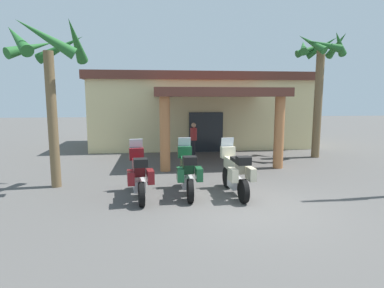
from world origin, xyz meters
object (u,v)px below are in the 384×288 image
motel_building (200,109)px  motorcycle_cream (235,172)px  motorcycle_maroon (139,174)px  pedestrian (194,137)px  palm_tree_roadside (48,64)px  motorcycle_green (187,171)px  palm_tree_near_portico (320,66)px

motel_building → motorcycle_cream: motel_building is taller
motorcycle_maroon → pedestrian: 6.52m
motel_building → palm_tree_roadside: palm_tree_roadside is taller
motel_building → pedestrian: motel_building is taller
palm_tree_roadside → motorcycle_cream: bearing=-13.9°
motorcycle_green → motel_building: bearing=-10.4°
motel_building → motorcycle_maroon: bearing=-107.6°
motorcycle_green → palm_tree_near_portico: palm_tree_near_portico is taller
motel_building → palm_tree_near_portico: size_ratio=2.18×
pedestrian → motorcycle_maroon: bearing=-93.4°
motorcycle_cream → palm_tree_roadside: palm_tree_roadside is taller
motel_building → palm_tree_roadside: 10.50m
palm_tree_near_portico → motorcycle_maroon: bearing=-145.2°
motorcycle_maroon → pedestrian: (2.18, 6.13, 0.26)m
palm_tree_near_portico → motel_building: bearing=138.9°
motorcycle_maroon → palm_tree_roadside: bearing=54.5°
motorcycle_maroon → palm_tree_near_portico: size_ratio=0.38×
motorcycle_maroon → palm_tree_near_portico: palm_tree_near_portico is taller
motorcycle_green → motorcycle_cream: bearing=-98.3°
motorcycle_cream → pedestrian: size_ratio=1.33×
pedestrian → palm_tree_near_portico: (5.86, -0.55, 3.37)m
motorcycle_maroon → motel_building: bearing=-24.9°
motorcycle_green → palm_tree_near_portico: bearing=-52.5°
palm_tree_roadside → palm_tree_near_portico: size_ratio=0.89×
motorcycle_maroon → motorcycle_cream: same height
motorcycle_cream → palm_tree_near_portico: size_ratio=0.38×
motel_building → palm_tree_roadside: bearing=-124.8°
motorcycle_green → motorcycle_cream: size_ratio=1.00×
palm_tree_near_portico → motorcycle_green: bearing=-140.9°
motel_building → motorcycle_cream: size_ratio=5.77×
motorcycle_cream → motel_building: bearing=-5.6°
motel_building → palm_tree_roadside: (-5.71, -8.64, 1.73)m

